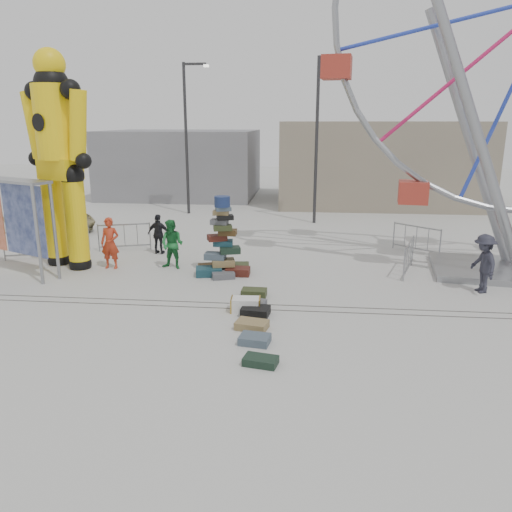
# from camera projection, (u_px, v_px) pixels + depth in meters

# --- Properties ---
(ground) EXTENTS (90.00, 90.00, 0.00)m
(ground) POSITION_uv_depth(u_px,v_px,m) (207.00, 316.00, 13.32)
(ground) COLOR #9E9E99
(ground) RESTS_ON ground
(track_line_near) EXTENTS (40.00, 0.04, 0.01)m
(track_line_near) POSITION_uv_depth(u_px,v_px,m) (211.00, 308.00, 13.89)
(track_line_near) COLOR #47443F
(track_line_near) RESTS_ON ground
(track_line_far) EXTENTS (40.00, 0.04, 0.01)m
(track_line_far) POSITION_uv_depth(u_px,v_px,m) (214.00, 303.00, 14.28)
(track_line_far) COLOR #47443F
(track_line_far) RESTS_ON ground
(building_right) EXTENTS (12.00, 8.00, 5.00)m
(building_right) POSITION_uv_depth(u_px,v_px,m) (378.00, 163.00, 31.19)
(building_right) COLOR gray
(building_right) RESTS_ON ground
(building_left) EXTENTS (10.00, 8.00, 4.40)m
(building_left) POSITION_uv_depth(u_px,v_px,m) (183.00, 163.00, 34.44)
(building_left) COLOR gray
(building_left) RESTS_ON ground
(lamp_post_right) EXTENTS (1.41, 0.25, 8.00)m
(lamp_post_right) POSITION_uv_depth(u_px,v_px,m) (319.00, 133.00, 24.33)
(lamp_post_right) COLOR #2D2D30
(lamp_post_right) RESTS_ON ground
(lamp_post_left) EXTENTS (1.41, 0.25, 8.00)m
(lamp_post_left) POSITION_uv_depth(u_px,v_px,m) (188.00, 131.00, 26.92)
(lamp_post_left) COLOR #2D2D30
(lamp_post_left) RESTS_ON ground
(suitcase_tower) EXTENTS (1.89, 1.67, 2.65)m
(suitcase_tower) POSITION_uv_depth(u_px,v_px,m) (223.00, 252.00, 16.84)
(suitcase_tower) COLOR #1A424E
(suitcase_tower) RESTS_ON ground
(crash_test_dummy) EXTENTS (2.93, 1.68, 7.56)m
(crash_test_dummy) POSITION_uv_depth(u_px,v_px,m) (58.00, 153.00, 16.87)
(crash_test_dummy) COLOR black
(crash_test_dummy) RESTS_ON ground
(banner_scaffold) EXTENTS (4.36, 2.52, 3.22)m
(banner_scaffold) POSITION_uv_depth(u_px,v_px,m) (2.00, 202.00, 16.59)
(banner_scaffold) COLOR gray
(banner_scaffold) RESTS_ON ground
(steamer_trunk) EXTENTS (0.82, 0.50, 0.37)m
(steamer_trunk) POSITION_uv_depth(u_px,v_px,m) (246.00, 305.00, 13.61)
(steamer_trunk) COLOR silver
(steamer_trunk) RESTS_ON ground
(row_case_0) EXTENTS (0.75, 0.50, 0.23)m
(row_case_0) POSITION_uv_depth(u_px,v_px,m) (254.00, 293.00, 14.77)
(row_case_0) COLOR #353E1F
(row_case_0) RESTS_ON ground
(row_case_1) EXTENTS (0.87, 0.65, 0.20)m
(row_case_1) POSITION_uv_depth(u_px,v_px,m) (252.00, 303.00, 13.94)
(row_case_1) COLOR #5B5D63
(row_case_1) RESTS_ON ground
(row_case_2) EXTENTS (0.80, 0.66, 0.23)m
(row_case_2) POSITION_uv_depth(u_px,v_px,m) (255.00, 311.00, 13.33)
(row_case_2) COLOR black
(row_case_2) RESTS_ON ground
(row_case_3) EXTENTS (0.88, 0.68, 0.20)m
(row_case_3) POSITION_uv_depth(u_px,v_px,m) (252.00, 325.00, 12.48)
(row_case_3) COLOR olive
(row_case_3) RESTS_ON ground
(row_case_4) EXTENTS (0.77, 0.62, 0.20)m
(row_case_4) POSITION_uv_depth(u_px,v_px,m) (255.00, 339.00, 11.66)
(row_case_4) COLOR #495A68
(row_case_4) RESTS_ON ground
(row_case_5) EXTENTS (0.80, 0.57, 0.18)m
(row_case_5) POSITION_uv_depth(u_px,v_px,m) (261.00, 361.00, 10.63)
(row_case_5) COLOR #1A2F22
(row_case_5) RESTS_ON ground
(barricade_dummy_a) EXTENTS (1.92, 0.76, 1.10)m
(barricade_dummy_a) POSITION_uv_depth(u_px,v_px,m) (32.00, 245.00, 18.68)
(barricade_dummy_a) COLOR gray
(barricade_dummy_a) RESTS_ON ground
(barricade_dummy_b) EXTENTS (1.99, 0.38, 1.10)m
(barricade_dummy_b) POSITION_uv_depth(u_px,v_px,m) (63.00, 237.00, 19.89)
(barricade_dummy_b) COLOR gray
(barricade_dummy_b) RESTS_ON ground
(barricade_dummy_c) EXTENTS (1.94, 0.70, 1.10)m
(barricade_dummy_c) POSITION_uv_depth(u_px,v_px,m) (125.00, 237.00, 19.94)
(barricade_dummy_c) COLOR gray
(barricade_dummy_c) RESTS_ON ground
(barricade_wheel_front) EXTENTS (0.73, 1.93, 1.10)m
(barricade_wheel_front) POSITION_uv_depth(u_px,v_px,m) (409.00, 257.00, 16.94)
(barricade_wheel_front) COLOR gray
(barricade_wheel_front) RESTS_ON ground
(barricade_wheel_back) EXTENTS (1.57, 1.39, 1.10)m
(barricade_wheel_back) POSITION_uv_depth(u_px,v_px,m) (416.00, 239.00, 19.56)
(barricade_wheel_back) COLOR gray
(barricade_wheel_back) RESTS_ON ground
(pedestrian_red) EXTENTS (0.67, 0.44, 1.81)m
(pedestrian_red) POSITION_uv_depth(u_px,v_px,m) (110.00, 243.00, 17.41)
(pedestrian_red) COLOR #B13119
(pedestrian_red) RESTS_ON ground
(pedestrian_green) EXTENTS (0.97, 0.83, 1.73)m
(pedestrian_green) POSITION_uv_depth(u_px,v_px,m) (172.00, 244.00, 17.40)
(pedestrian_green) COLOR #1B6D30
(pedestrian_green) RESTS_ON ground
(pedestrian_black) EXTENTS (0.96, 0.50, 1.56)m
(pedestrian_black) POSITION_uv_depth(u_px,v_px,m) (159.00, 234.00, 19.35)
(pedestrian_black) COLOR black
(pedestrian_black) RESTS_ON ground
(pedestrian_grey) EXTENTS (0.87, 1.26, 1.79)m
(pedestrian_grey) POSITION_uv_depth(u_px,v_px,m) (483.00, 264.00, 14.96)
(pedestrian_grey) COLOR #242530
(pedestrian_grey) RESTS_ON ground
(parked_suv) EXTENTS (4.83, 3.40, 1.22)m
(parked_suv) POSITION_uv_depth(u_px,v_px,m) (51.00, 218.00, 23.45)
(parked_suv) COLOR tan
(parked_suv) RESTS_ON ground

